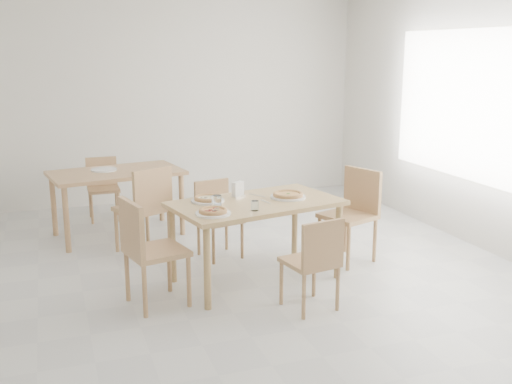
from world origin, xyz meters
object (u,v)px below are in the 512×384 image
object	(u,v)px
tumbler_b	(255,206)
plate_empty	(104,170)
plate_margherita	(288,197)
napkin_holder	(238,190)
chair_north	(216,213)
chair_back_s	(147,204)
chair_south	(315,258)
tumbler_a	(217,202)
pizza_mushroom	(208,198)
plate_pepperoni	(213,213)
pizza_pepperoni	(213,211)
second_table	(116,179)
pizza_margherita	(288,194)
chair_west	(146,245)
main_table	(256,210)
plate_mushroom	(208,201)
chair_east	(354,208)
chair_back_n	(103,184)

from	to	relation	value
tumbler_b	plate_empty	xyz separation A→B (m)	(-1.04, 2.20, -0.03)
plate_margherita	napkin_holder	xyz separation A→B (m)	(-0.43, 0.18, 0.06)
chair_north	chair_back_s	distance (m)	0.73
chair_south	tumbler_a	distance (m)	0.99
plate_margherita	pizza_mushroom	size ratio (longest dim) A/B	1.28
plate_pepperoni	pizza_pepperoni	size ratio (longest dim) A/B	0.98
pizza_pepperoni	second_table	xyz separation A→B (m)	(-0.55, 2.12, -0.12)
pizza_margherita	chair_west	bearing A→B (deg)	-168.09
plate_margherita	tumbler_b	bearing A→B (deg)	-143.56
main_table	chair_west	xyz separation A→B (m)	(-1.04, -0.26, -0.14)
plate_mushroom	second_table	size ratio (longest dim) A/B	0.19
chair_east	chair_back_s	bearing A→B (deg)	-133.89
pizza_margherita	tumbler_b	distance (m)	0.54
chair_east	pizza_margherita	xyz separation A→B (m)	(-0.79, -0.18, 0.25)
napkin_holder	chair_west	bearing A→B (deg)	175.62
napkin_holder	second_table	world-z (taller)	napkin_holder
chair_west	tumbler_a	world-z (taller)	chair_west
tumbler_a	chair_back_s	distance (m)	1.27
chair_west	plate_mushroom	distance (m)	0.77
pizza_pepperoni	napkin_holder	size ratio (longest dim) A/B	2.07
plate_empty	tumbler_b	bearing A→B (deg)	-64.63
chair_back_n	plate_margherita	bearing A→B (deg)	-60.20
chair_west	plate_empty	bearing A→B (deg)	-9.96
chair_south	plate_pepperoni	bearing A→B (deg)	-45.70
chair_west	plate_margherita	world-z (taller)	chair_west
chair_east	pizza_mushroom	distance (m)	1.55
chair_south	plate_pepperoni	distance (m)	0.92
tumbler_a	pizza_margherita	bearing A→B (deg)	10.67
main_table	napkin_holder	bearing A→B (deg)	104.62
tumbler_a	tumbler_b	size ratio (longest dim) A/B	1.31
chair_back_s	pizza_mushroom	bearing A→B (deg)	87.63
chair_south	chair_north	bearing A→B (deg)	-87.18
chair_north	pizza_mushroom	xyz separation A→B (m)	(-0.26, -0.66, 0.33)
chair_west	chair_back_s	size ratio (longest dim) A/B	0.99
plate_pepperoni	chair_back_n	distance (m)	3.00
pizza_margherita	plate_empty	world-z (taller)	pizza_margherita
plate_mushroom	chair_back_s	distance (m)	1.04
pizza_mushroom	tumbler_b	xyz separation A→B (m)	(0.30, -0.43, 0.01)
plate_margherita	pizza_pepperoni	bearing A→B (deg)	-157.92
chair_west	plate_pepperoni	bearing A→B (deg)	-107.20
chair_south	plate_margherita	xyz separation A→B (m)	(0.10, 0.82, 0.30)
chair_north	second_table	bearing A→B (deg)	118.11
second_table	chair_back_s	size ratio (longest dim) A/B	1.67
pizza_mushroom	pizza_pepperoni	bearing A→B (deg)	-99.02
plate_margherita	tumbler_b	world-z (taller)	tumbler_b
plate_margherita	napkin_holder	world-z (taller)	napkin_holder
plate_empty	napkin_holder	bearing A→B (deg)	-58.23
chair_west	pizza_mushroom	world-z (taller)	chair_west
plate_pepperoni	plate_empty	bearing A→B (deg)	107.00
chair_east	main_table	bearing A→B (deg)	-99.34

